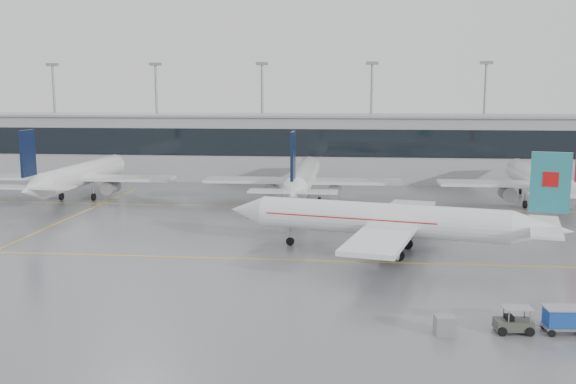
# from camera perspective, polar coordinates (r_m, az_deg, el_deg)

# --- Properties ---
(ground) EXTENTS (320.00, 320.00, 0.00)m
(ground) POSITION_cam_1_polar(r_m,az_deg,el_deg) (64.47, -1.09, -6.03)
(ground) COLOR slate
(ground) RESTS_ON ground
(taxi_line_main) EXTENTS (120.00, 0.25, 0.01)m
(taxi_line_main) POSITION_cam_1_polar(r_m,az_deg,el_deg) (64.47, -1.09, -6.02)
(taxi_line_main) COLOR #EAB214
(taxi_line_main) RESTS_ON ground
(taxi_line_north) EXTENTS (120.00, 0.25, 0.01)m
(taxi_line_north) POSITION_cam_1_polar(r_m,az_deg,el_deg) (93.63, 1.12, -1.34)
(taxi_line_north) COLOR #EAB214
(taxi_line_north) RESTS_ON ground
(taxi_line_cross) EXTENTS (0.25, 60.00, 0.01)m
(taxi_line_cross) POSITION_cam_1_polar(r_m,az_deg,el_deg) (87.12, -19.84, -2.64)
(taxi_line_cross) COLOR #EAB214
(taxi_line_cross) RESTS_ON ground
(terminal) EXTENTS (180.00, 15.00, 12.00)m
(terminal) POSITION_cam_1_polar(r_m,az_deg,el_deg) (124.53, 2.35, 3.96)
(terminal) COLOR #97979A
(terminal) RESTS_ON ground
(terminal_glass) EXTENTS (180.00, 0.20, 5.00)m
(terminal_glass) POSITION_cam_1_polar(r_m,az_deg,el_deg) (116.90, 2.13, 4.39)
(terminal_glass) COLOR black
(terminal_glass) RESTS_ON ground
(terminal_roof) EXTENTS (182.00, 16.00, 0.40)m
(terminal_roof) POSITION_cam_1_polar(r_m,az_deg,el_deg) (124.16, 2.37, 6.82)
(terminal_roof) COLOR gray
(terminal_roof) RESTS_ON ground
(light_masts) EXTENTS (156.40, 1.00, 22.60)m
(light_masts) POSITION_cam_1_polar(r_m,az_deg,el_deg) (130.12, 2.53, 7.41)
(light_masts) COLOR gray
(light_masts) RESTS_ON ground
(air_canada_jet) EXTENTS (35.18, 28.32, 11.04)m
(air_canada_jet) POSITION_cam_1_polar(r_m,az_deg,el_deg) (66.84, 9.29, -2.54)
(air_canada_jet) COLOR white
(air_canada_jet) RESTS_ON ground
(parked_jet_b) EXTENTS (29.64, 36.96, 11.72)m
(parked_jet_b) POSITION_cam_1_polar(r_m,az_deg,el_deg) (105.38, -18.03, 1.40)
(parked_jet_b) COLOR silver
(parked_jet_b) RESTS_ON ground
(parked_jet_c) EXTENTS (29.64, 36.96, 11.72)m
(parked_jet_c) POSITION_cam_1_polar(r_m,az_deg,el_deg) (96.70, 1.31, 1.20)
(parked_jet_c) COLOR silver
(parked_jet_c) RESTS_ON ground
(parked_jet_d) EXTENTS (29.64, 36.96, 11.72)m
(parked_jet_d) POSITION_cam_1_polar(r_m,az_deg,el_deg) (100.23, 21.68, 0.85)
(parked_jet_d) COLOR silver
(parked_jet_d) RESTS_ON ground
(baggage_tug) EXTENTS (3.81, 1.76, 1.83)m
(baggage_tug) POSITION_cam_1_polar(r_m,az_deg,el_deg) (48.07, 19.39, -10.98)
(baggage_tug) COLOR #3B3E37
(baggage_tug) RESTS_ON ground
(baggage_cart) EXTENTS (3.13, 1.91, 1.86)m
(baggage_cart) POSITION_cam_1_polar(r_m,az_deg,el_deg) (49.15, 23.47, -10.23)
(baggage_cart) COLOR gray
(baggage_cart) RESTS_ON ground
(gse_unit) EXTENTS (1.41, 1.33, 1.31)m
(gse_unit) POSITION_cam_1_polar(r_m,az_deg,el_deg) (46.43, 13.72, -11.42)
(gse_unit) COLOR gray
(gse_unit) RESTS_ON ground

